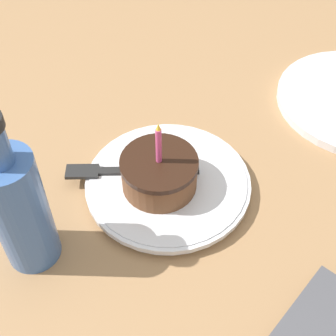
% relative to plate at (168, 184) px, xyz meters
% --- Properties ---
extents(ground_plane, '(2.40, 2.40, 0.04)m').
position_rel_plate_xyz_m(ground_plane, '(0.01, -0.03, -0.03)').
color(ground_plane, '#9E754C').
rests_on(ground_plane, ground).
extents(plate, '(0.22, 0.22, 0.02)m').
position_rel_plate_xyz_m(plate, '(0.00, 0.00, 0.00)').
color(plate, silver).
rests_on(plate, ground_plane).
extents(cake_slice, '(0.10, 0.10, 0.11)m').
position_rel_plate_xyz_m(cake_slice, '(-0.00, -0.01, 0.03)').
color(cake_slice, brown).
rests_on(cake_slice, plate).
extents(fork, '(0.15, 0.14, 0.00)m').
position_rel_plate_xyz_m(fork, '(-0.06, -0.03, 0.01)').
color(fork, '#262626').
rests_on(fork, plate).
extents(bottle, '(0.06, 0.06, 0.22)m').
position_rel_plate_xyz_m(bottle, '(-0.06, -0.18, 0.08)').
color(bottle, '#3F66A5').
rests_on(bottle, ground_plane).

